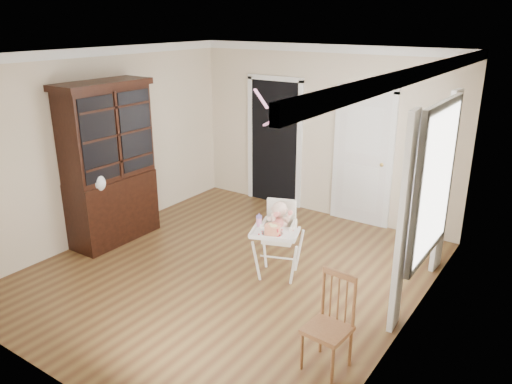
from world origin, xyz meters
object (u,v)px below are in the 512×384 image
Objects in this scene: china_cabinet at (109,164)px; dining_chair at (329,326)px; high_chair at (279,231)px; cake at (272,230)px; sippy_cup at (259,220)px.

dining_chair is at bearing -11.90° from china_cabinet.
china_cabinet is at bearing 172.82° from dining_chair.
china_cabinet reaches higher than dining_chair.
cake is (0.07, -0.26, 0.13)m from high_chair.
cake is 1.58m from dining_chair.
high_chair is 5.63× the size of sippy_cup.
cake is 0.11× the size of china_cabinet.
high_chair reaches higher than dining_chair.
dining_chair reaches higher than cake.
china_cabinet is (-2.56, -0.40, 0.53)m from high_chair.
cake is 0.26× the size of dining_chair.
sippy_cup is (-0.26, 0.10, 0.02)m from cake.
china_cabinet is (-2.63, -0.14, 0.40)m from cake.
high_chair is 4.02× the size of cake.
china_cabinet is 4.00m from dining_chair.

